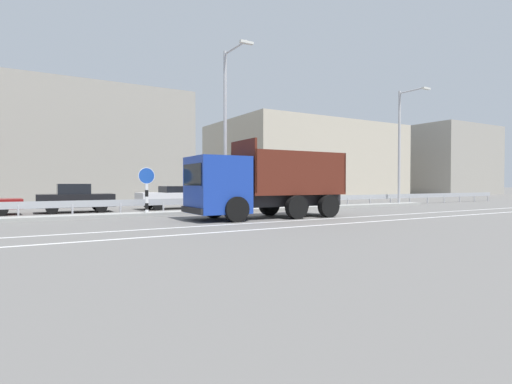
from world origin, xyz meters
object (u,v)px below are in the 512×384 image
Objects in this scene: street_lamp_1 at (227,122)px; street_lamp_2 at (402,141)px; parked_car_4 at (257,196)px; dump_truck at (249,188)px; parked_car_2 at (75,198)px; median_road_sign at (147,190)px; parked_car_3 at (176,197)px.

street_lamp_1 reaches higher than street_lamp_2.
parked_car_4 is (4.90, 5.02, -4.12)m from street_lamp_1.
dump_truck reaches higher than parked_car_2.
parked_car_2 is 0.84× the size of parked_car_4.
median_road_sign reaches higher than parked_car_3.
dump_truck is at bearing -36.60° from parked_car_4.
parked_car_3 is (3.11, 4.71, -0.52)m from median_road_sign.
dump_truck is 5.10m from median_road_sign.
parked_car_3 is 0.99× the size of parked_car_4.
parked_car_3 is at bearing 102.48° from street_lamp_1.
parked_car_2 is 11.71m from parked_car_4.
street_lamp_1 is at bearing -2.80° from median_road_sign.
dump_truck is at bearing -166.14° from street_lamp_2.
median_road_sign is at bearing 45.15° from dump_truck.
dump_truck is 1.64× the size of parked_car_3.
street_lamp_2 is at bearing 79.49° from parked_car_2.
parked_car_4 is at bearing -90.37° from parked_car_3.
median_road_sign is 5.22m from parked_car_2.
parked_car_2 is (-6.81, 4.70, -4.03)m from street_lamp_1.
street_lamp_1 is 13.86m from street_lamp_2.
dump_truck reaches higher than parked_car_4.
parked_car_2 is 0.85× the size of parked_car_3.
median_road_sign is 5.67m from parked_car_3.
street_lamp_2 is 21.51m from parked_car_2.
parked_car_3 is (-14.94, 4.82, -3.81)m from street_lamp_2.
parked_car_4 is (9.09, 4.81, -0.58)m from median_road_sign.
parked_car_4 is at bearing 151.24° from street_lamp_2.
dump_truck is at bearing -101.13° from street_lamp_1.
street_lamp_2 is at bearing 0.40° from street_lamp_1.
street_lamp_2 is at bearing -0.34° from median_road_sign.
dump_truck is 1.93× the size of parked_car_2.
street_lamp_2 is at bearing 57.91° from parked_car_4.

